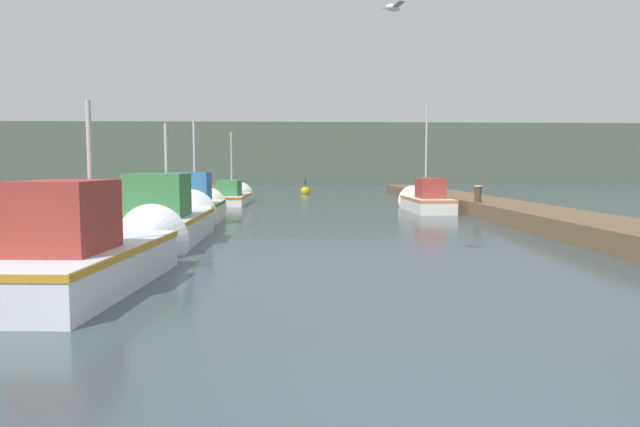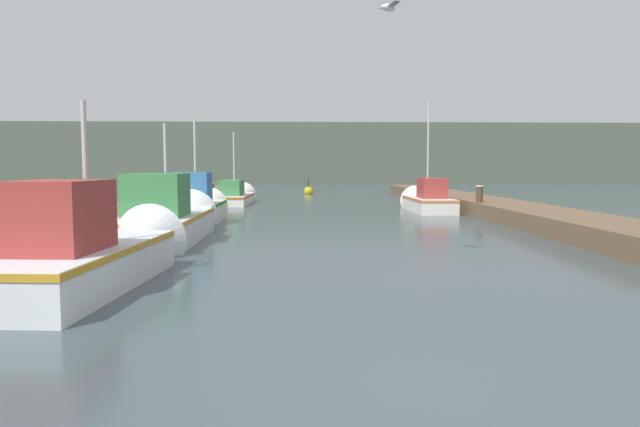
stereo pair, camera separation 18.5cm
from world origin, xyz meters
name	(u,v)px [view 1 (the left image)]	position (x,y,z in m)	size (l,w,h in m)	color
ground_plane	(443,407)	(0.00, 0.00, 0.00)	(200.00, 200.00, 0.00)	#38474C
dock_left	(140,212)	(-6.57, 16.00, 0.26)	(2.29, 40.00, 0.52)	brown
dock_right	(507,210)	(6.57, 16.00, 0.26)	(2.29, 40.00, 0.52)	brown
distant_shore_ridge	(304,155)	(0.00, 60.69, 3.09)	(120.00, 16.00, 6.19)	#4C5647
fishing_boat_0	(100,251)	(-4.29, 5.01, 0.50)	(2.00, 5.48, 3.31)	silver
fishing_boat_1	(169,219)	(-4.37, 10.51, 0.51)	(1.83, 5.77, 3.44)	silver
fishing_boat_2	(196,207)	(-4.41, 14.77, 0.50)	(1.62, 4.83, 3.77)	silver
fishing_boat_3	(425,200)	(4.29, 19.19, 0.43)	(1.51, 4.57, 4.88)	silver
fishing_boat_4	(233,196)	(-4.22, 24.62, 0.35)	(1.72, 5.98, 4.05)	silver
mooring_piling_0	(478,201)	(5.65, 16.48, 0.58)	(0.29, 0.29, 1.14)	#473523
mooring_piling_1	(209,192)	(-5.53, 25.47, 0.49)	(0.28, 0.28, 0.96)	#473523
channel_buoy	(305,191)	(-0.40, 33.43, 0.17)	(0.62, 0.62, 1.12)	gold
seagull_lead	(393,8)	(0.54, 5.62, 4.56)	(0.33, 0.55, 0.12)	white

